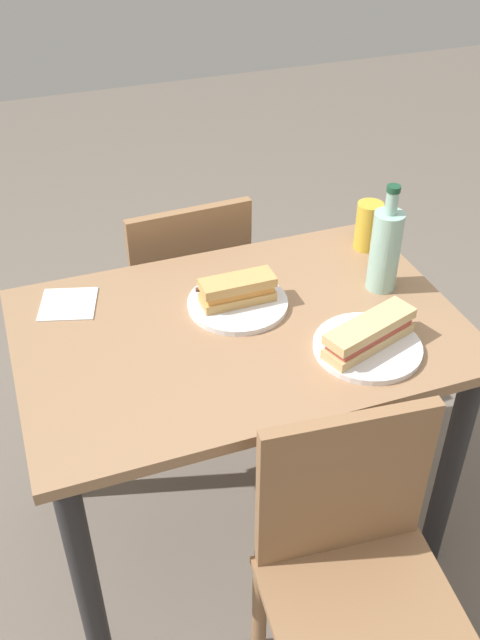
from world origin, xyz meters
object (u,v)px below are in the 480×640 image
(knife_near, at_px, (348,334))
(water_bottle, at_px, (385,249))
(plate_far, at_px, (238,303))
(knife_far, at_px, (226,288))
(beer_glass, at_px, (368,226))
(plate_near, at_px, (367,347))
(baguette_sandwich_near, at_px, (369,333))
(baguette_sandwich_far, at_px, (238,290))
(dining_table, at_px, (240,368))
(chair_far, at_px, (184,295))
(chair_near, at_px, (354,572))

(knife_near, height_order, water_bottle, water_bottle)
(plate_far, relative_size, knife_far, 1.45)
(knife_far, height_order, beer_glass, beer_glass)
(plate_far, bearing_deg, plate_near, -49.75)
(knife_near, distance_m, knife_far, 0.35)
(baguette_sandwich_near, bearing_deg, baguette_sandwich_far, 130.25)
(plate_far, xyz_separation_m, water_bottle, (0.39, -0.05, 0.11))
(dining_table, xyz_separation_m, knife_far, (0.01, 0.15, 0.15))
(dining_table, bearing_deg, plate_far, 74.25)
(plate_far, height_order, baguette_sandwich_far, baguette_sandwich_far)
(water_bottle, bearing_deg, plate_near, -124.92)
(dining_table, distance_m, plate_near, 0.34)
(chair_far, relative_size, baguette_sandwich_near, 3.38)
(chair_far, xyz_separation_m, baguette_sandwich_far, (0.02, -0.47, 0.32))
(dining_table, xyz_separation_m, water_bottle, (0.41, 0.04, 0.25))
(baguette_sandwich_far, bearing_deg, knife_far, 100.73)
(plate_far, bearing_deg, baguette_sandwich_near, -49.75)
(chair_near, height_order, baguette_sandwich_far, chair_near)
(dining_table, bearing_deg, plate_near, -36.35)
(chair_near, xyz_separation_m, knife_far, (-0.05, 0.70, 0.29))
(baguette_sandwich_near, bearing_deg, chair_near, -117.47)
(plate_far, xyz_separation_m, knife_far, (-0.01, 0.06, 0.01))
(water_bottle, height_order, beer_glass, water_bottle)
(knife_far, xyz_separation_m, water_bottle, (0.40, -0.11, 0.10))
(knife_near, xyz_separation_m, water_bottle, (0.19, 0.18, 0.10))
(knife_near, bearing_deg, chair_far, 107.65)
(baguette_sandwich_near, height_order, knife_near, baguette_sandwich_near)
(knife_far, bearing_deg, chair_far, 91.22)
(plate_far, bearing_deg, knife_far, 100.73)
(knife_far, bearing_deg, baguette_sandwich_far, -79.27)
(dining_table, distance_m, water_bottle, 0.48)
(beer_glass, bearing_deg, water_bottle, -107.09)
(chair_far, relative_size, beer_glass, 6.17)
(plate_near, distance_m, baguette_sandwich_near, 0.04)
(baguette_sandwich_far, xyz_separation_m, beer_glass, (0.44, 0.15, 0.02))
(plate_near, relative_size, beer_glass, 1.86)
(knife_near, bearing_deg, dining_table, 148.51)
(knife_far, height_order, water_bottle, water_bottle)
(chair_near, height_order, plate_far, chair_near)
(chair_near, bearing_deg, knife_far, 93.88)
(knife_near, relative_size, baguette_sandwich_far, 0.83)
(dining_table, bearing_deg, chair_near, -83.85)
(plate_near, relative_size, baguette_sandwich_far, 1.36)
(baguette_sandwich_near, relative_size, baguette_sandwich_far, 1.34)
(plate_near, height_order, water_bottle, water_bottle)
(beer_glass, bearing_deg, knife_far, -169.27)
(plate_far, distance_m, knife_far, 0.06)
(dining_table, height_order, chair_near, chair_near)
(dining_table, bearing_deg, knife_far, 85.14)
(water_bottle, bearing_deg, knife_far, 164.96)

